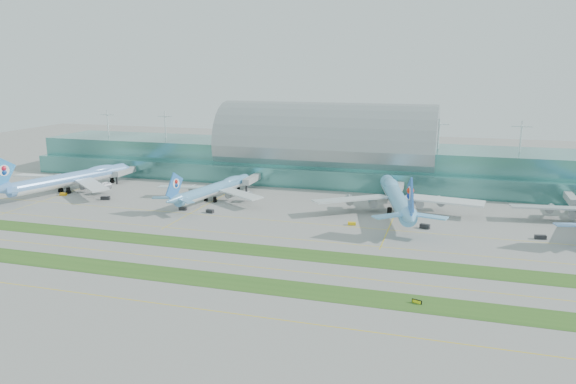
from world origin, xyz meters
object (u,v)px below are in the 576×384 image
(terminal, at_px, (326,155))
(airliner_a, at_px, (72,178))
(taxiway_sign_east, at_px, (417,302))
(airliner_c, at_px, (396,196))
(airliner_b, at_px, (215,188))

(terminal, height_order, airliner_a, terminal)
(terminal, relative_size, taxiway_sign_east, 125.09)
(airliner_c, bearing_deg, airliner_a, 168.16)
(airliner_c, height_order, taxiway_sign_east, airliner_c)
(terminal, bearing_deg, taxiway_sign_east, -68.63)
(airliner_a, bearing_deg, airliner_b, 19.97)
(airliner_a, relative_size, airliner_b, 1.19)
(airliner_b, height_order, taxiway_sign_east, airliner_b)
(airliner_a, distance_m, taxiway_sign_east, 201.01)
(airliner_a, height_order, airliner_c, airliner_c)
(airliner_a, xyz_separation_m, taxiway_sign_east, (179.03, -91.18, -6.30))
(taxiway_sign_east, bearing_deg, airliner_a, 171.14)
(airliner_c, bearing_deg, taxiway_sign_east, -94.09)
(terminal, relative_size, airliner_c, 4.09)
(terminal, distance_m, airliner_a, 134.94)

